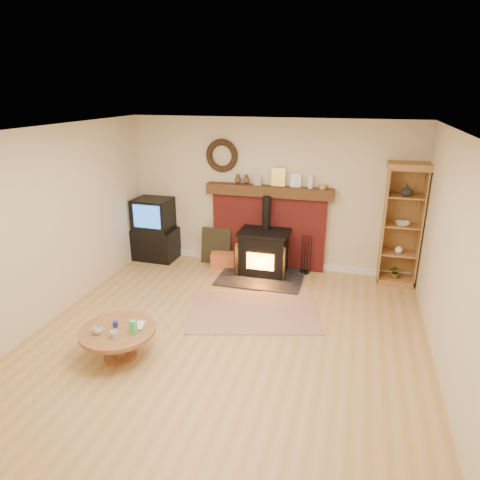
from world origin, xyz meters
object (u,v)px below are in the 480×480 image
(wood_stove, at_px, (264,254))
(curio_cabinet, at_px, (402,225))
(coffee_table, at_px, (118,334))
(tv_unit, at_px, (154,230))

(wood_stove, relative_size, curio_cabinet, 0.70)
(curio_cabinet, bearing_deg, coffee_table, -136.69)
(tv_unit, relative_size, coffee_table, 1.30)
(tv_unit, relative_size, curio_cabinet, 0.58)
(tv_unit, distance_m, curio_cabinet, 4.33)
(wood_stove, distance_m, curio_cabinet, 2.28)
(wood_stove, height_order, coffee_table, wood_stove)
(curio_cabinet, xyz_separation_m, coffee_table, (-3.31, -3.12, -0.68))
(wood_stove, bearing_deg, tv_unit, 174.84)
(wood_stove, relative_size, tv_unit, 1.21)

